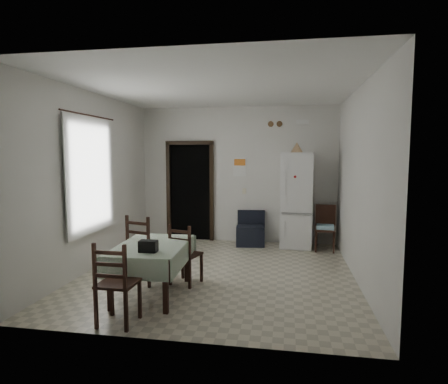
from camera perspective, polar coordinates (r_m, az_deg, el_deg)
ground at (r=6.13m, az=-0.80°, el=-12.17°), size 4.50×4.50×0.00m
ceiling at (r=5.92m, az=-0.84°, el=15.60°), size 4.20×4.50×0.02m
wall_back at (r=8.07m, az=2.07°, el=2.64°), size 4.20×0.02×2.90m
wall_front at (r=3.67m, az=-7.17°, el=-1.14°), size 4.20×0.02×2.90m
wall_left at (r=6.56m, az=-19.17°, el=1.61°), size 0.02×4.50×2.90m
wall_right at (r=5.85m, az=19.87°, el=1.12°), size 0.02×4.50×2.90m
doorway at (r=8.50m, az=-4.79°, el=0.15°), size 1.06×0.52×2.22m
window_recess at (r=6.41m, az=-20.45°, el=2.37°), size 0.10×1.20×1.60m
curtain at (r=6.35m, az=-19.59°, el=2.38°), size 0.02×1.45×1.85m
curtain_rod at (r=6.37m, az=-19.80°, el=10.94°), size 0.02×1.60×0.02m
calendar at (r=8.04m, az=2.42°, el=3.84°), size 0.28×0.02×0.40m
calendar_image at (r=8.03m, az=2.42°, el=4.55°), size 0.24×0.01×0.14m
light_switch at (r=8.07m, az=3.11°, el=0.14°), size 0.08×0.02×0.12m
vent_left at (r=8.01m, az=7.14°, el=10.24°), size 0.12×0.03×0.12m
vent_right at (r=8.00m, az=8.45°, el=10.23°), size 0.12×0.03×0.12m
emergency_light at (r=7.98m, az=11.88°, el=10.39°), size 0.25×0.07×0.09m
fridge at (r=7.73m, az=11.04°, el=-1.22°), size 0.67×0.67×1.93m
tan_cone at (r=7.59m, az=11.04°, el=6.69°), size 0.27×0.27×0.20m
navy_seat at (r=7.86m, az=4.01°, el=-5.54°), size 0.64×0.62×0.70m
corner_chair at (r=7.60m, az=15.17°, el=-5.37°), size 0.42×0.42×0.89m
dining_table at (r=5.22m, az=-10.86°, el=-11.54°), size 0.93×1.37×0.69m
black_bag at (r=4.74m, az=-11.46°, el=-8.10°), size 0.22×0.14×0.14m
dining_chair_far_left at (r=5.70m, az=-11.78°, el=-8.38°), size 0.54×0.54×1.02m
dining_chair_far_right at (r=5.55m, az=-5.82°, el=-9.30°), size 0.48×0.48×0.90m
dining_chair_near_head at (r=4.43m, az=-15.86°, el=-13.07°), size 0.42×0.42×0.95m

